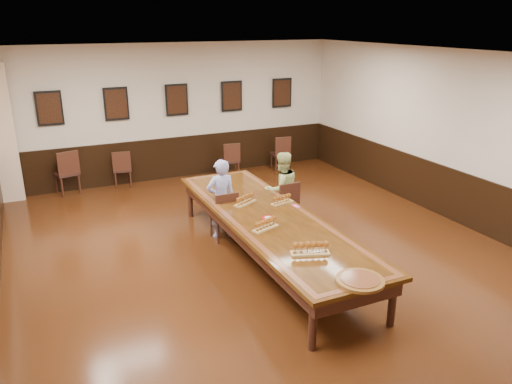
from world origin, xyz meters
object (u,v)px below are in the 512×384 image
person_man (221,199)px  conference_table (269,224)px  spare_chair_a (66,172)px  spare_chair_b (122,168)px  carved_platter (360,280)px  person_woman (282,189)px  chair_woman (284,204)px  spare_chair_c (230,159)px  spare_chair_d (280,153)px  chair_man (223,215)px

person_man → conference_table: (0.37, -1.16, -0.11)m
spare_chair_a → spare_chair_b: bearing=165.2°
conference_table → carved_platter: carved_platter is taller
person_man → person_woman: (1.22, 0.03, -0.01)m
chair_woman → spare_chair_b: size_ratio=1.04×
chair_woman → spare_chair_b: (-2.28, 3.71, -0.02)m
carved_platter → person_man: bearing=96.9°
spare_chair_a → spare_chair_c: bearing=160.1°
spare_chair_b → spare_chair_a: bearing=8.0°
spare_chair_c → person_man: person_man is taller
person_man → spare_chair_d: bearing=-131.3°
chair_man → spare_chair_a: bearing=-58.9°
spare_chair_b → person_man: 3.81m
spare_chair_a → conference_table: size_ratio=0.20×
spare_chair_a → spare_chair_c: spare_chair_a is taller
chair_man → spare_chair_c: (1.51, 3.39, -0.01)m
spare_chair_c → conference_table: bearing=84.9°
person_man → carved_platter: person_man is taller
spare_chair_c → spare_chair_a: bearing=3.9°
spare_chair_b → spare_chair_c: bearing=-179.6°
spare_chair_a → person_woman: 5.03m
spare_chair_c → carved_platter: (-1.09, -6.78, 0.34)m
chair_woman → carved_platter: size_ratio=1.51×
spare_chair_d → spare_chair_c: bearing=6.9°
chair_woman → spare_chair_c: bearing=-97.9°
spare_chair_b → carved_platter: bearing=109.9°
chair_man → spare_chair_d: (2.90, 3.40, 0.00)m
spare_chair_d → carved_platter: size_ratio=1.49×
spare_chair_c → carved_platter: spare_chair_c is taller
spare_chair_d → person_man: bearing=55.3°
spare_chair_b → person_man: bearing=114.4°
person_woman → carved_platter: size_ratio=2.36×
spare_chair_a → person_man: bearing=107.4°
spare_chair_b → conference_table: size_ratio=0.17×
chair_man → spare_chair_b: (-1.05, 3.74, -0.01)m
spare_chair_b → spare_chair_d: size_ratio=0.97×
spare_chair_c → chair_woman: bearing=94.4°
spare_chair_a → carved_platter: spare_chair_a is taller
person_woman → spare_chair_c: bearing=-98.2°
carved_platter → person_woman: bearing=77.2°
chair_man → person_woman: bearing=-174.1°
spare_chair_c → spare_chair_d: 1.39m
chair_man → person_man: size_ratio=0.63×
chair_woman → spare_chair_a: size_ratio=0.91×
chair_man → person_woman: 1.25m
spare_chair_b → person_woman: bearing=130.4°
chair_man → spare_chair_c: size_ratio=1.03×
spare_chair_a → spare_chair_b: size_ratio=1.15×
conference_table → spare_chair_c: bearing=75.6°
spare_chair_d → person_man: (-2.90, -3.30, 0.27)m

